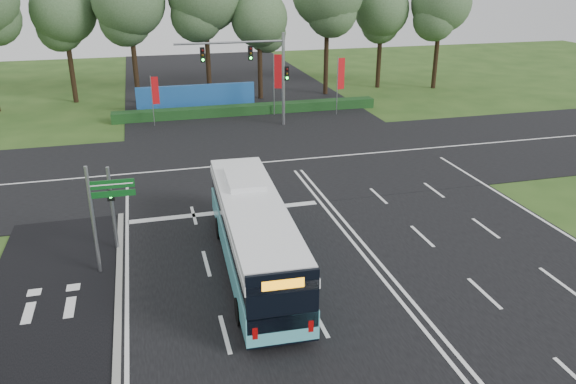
# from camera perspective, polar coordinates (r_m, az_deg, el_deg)

# --- Properties ---
(ground) EXTENTS (120.00, 120.00, 0.00)m
(ground) POSITION_cam_1_polar(r_m,az_deg,el_deg) (25.25, 6.79, -5.42)
(ground) COLOR #274717
(ground) RESTS_ON ground
(road_main) EXTENTS (20.00, 120.00, 0.04)m
(road_main) POSITION_cam_1_polar(r_m,az_deg,el_deg) (25.24, 6.79, -5.38)
(road_main) COLOR black
(road_main) RESTS_ON ground
(road_cross) EXTENTS (120.00, 14.00, 0.05)m
(road_cross) POSITION_cam_1_polar(r_m,az_deg,el_deg) (35.75, -0.17, 3.20)
(road_cross) COLOR black
(road_cross) RESTS_ON ground
(bike_path) EXTENTS (5.00, 18.00, 0.06)m
(bike_path) POSITION_cam_1_polar(r_m,az_deg,el_deg) (21.52, -23.38, -12.48)
(bike_path) COLOR black
(bike_path) RESTS_ON ground
(kerb_strip) EXTENTS (0.25, 18.00, 0.12)m
(kerb_strip) POSITION_cam_1_polar(r_m,az_deg,el_deg) (21.20, -16.88, -11.95)
(kerb_strip) COLOR gray
(kerb_strip) RESTS_ON ground
(city_bus) EXTENTS (2.82, 11.39, 3.24)m
(city_bus) POSITION_cam_1_polar(r_m,az_deg,el_deg) (22.48, -3.49, -4.26)
(city_bus) COLOR #54B9C2
(city_bus) RESTS_ON ground
(pedestrian_signal) EXTENTS (0.32, 0.43, 3.82)m
(pedestrian_signal) POSITION_cam_1_polar(r_m,az_deg,el_deg) (24.98, -17.43, -1.36)
(pedestrian_signal) COLOR gray
(pedestrian_signal) RESTS_ON ground
(street_sign) EXTENTS (1.78, 0.15, 4.57)m
(street_sign) POSITION_cam_1_polar(r_m,az_deg,el_deg) (22.98, -18.46, -1.52)
(street_sign) COLOR gray
(street_sign) RESTS_ON ground
(banner_flag_left) EXTENTS (0.57, 0.08, 3.88)m
(banner_flag_left) POSITION_cam_1_polar(r_m,az_deg,el_deg) (44.39, -13.40, 9.74)
(banner_flag_left) COLOR gray
(banner_flag_left) RESTS_ON ground
(banner_flag_mid) EXTENTS (0.71, 0.31, 5.08)m
(banner_flag_mid) POSITION_cam_1_polar(r_m,az_deg,el_deg) (46.36, -1.12, 11.75)
(banner_flag_mid) COLOR gray
(banner_flag_mid) RESTS_ON ground
(banner_flag_right) EXTENTS (0.68, 0.22, 4.73)m
(banner_flag_right) POSITION_cam_1_polar(r_m,az_deg,el_deg) (46.93, 5.31, 11.52)
(banner_flag_right) COLOR gray
(banner_flag_right) RESTS_ON ground
(traffic_light_gantry) EXTENTS (8.41, 0.28, 7.00)m
(traffic_light_gantry) POSITION_cam_1_polar(r_m,az_deg,el_deg) (42.72, -2.86, 12.71)
(traffic_light_gantry) COLOR gray
(traffic_light_gantry) RESTS_ON ground
(hedge) EXTENTS (22.00, 1.20, 0.80)m
(hedge) POSITION_cam_1_polar(r_m,az_deg,el_deg) (47.37, -4.05, 8.35)
(hedge) COLOR #133615
(hedge) RESTS_ON ground
(blue_hoarding) EXTENTS (10.00, 0.30, 2.20)m
(blue_hoarding) POSITION_cam_1_polar(r_m,az_deg,el_deg) (49.08, -9.29, 9.44)
(blue_hoarding) COLOR #1D539E
(blue_hoarding) RESTS_ON ground
(eucalyptus_row) EXTENTS (46.86, 8.63, 12.69)m
(eucalyptus_row) POSITION_cam_1_polar(r_m,az_deg,el_deg) (52.42, -7.08, 18.69)
(eucalyptus_row) COLOR black
(eucalyptus_row) RESTS_ON ground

